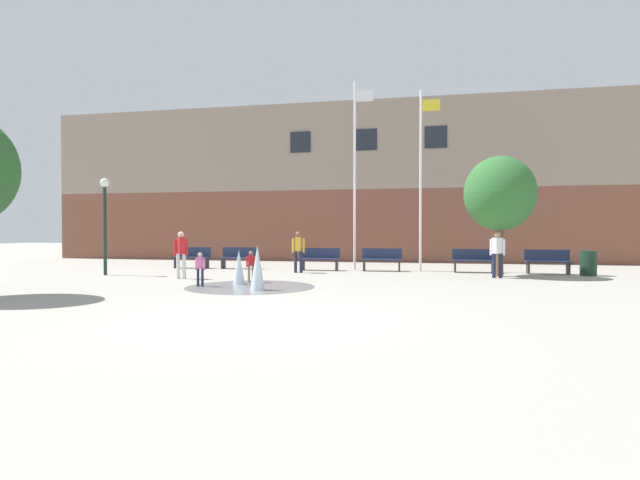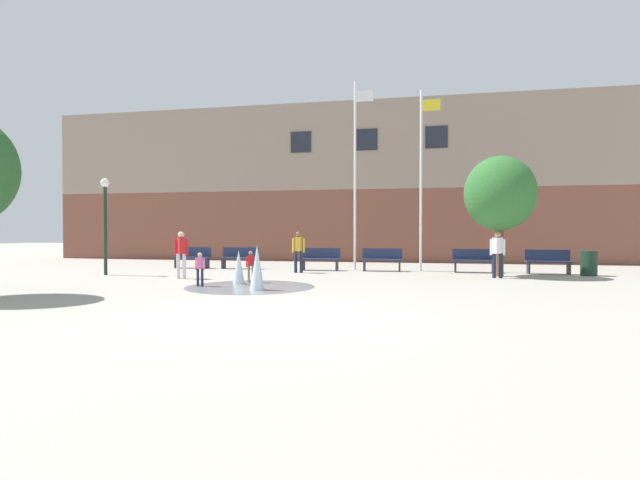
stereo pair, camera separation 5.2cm
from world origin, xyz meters
name	(u,v)px [view 1 (the left image)]	position (x,y,z in m)	size (l,w,h in m)	color
ground_plane	(268,317)	(0.00, 0.00, 0.00)	(100.00, 100.00, 0.00)	#9E998E
library_building	(372,186)	(0.00, 19.85, 4.20)	(36.00, 6.05, 8.40)	brown
splash_fountain	(252,271)	(-1.87, 4.42, 0.48)	(3.72, 3.72, 1.23)	gray
park_bench_far_left	(192,257)	(-6.92, 11.09, 0.48)	(1.60, 0.44, 0.91)	#28282D
park_bench_left_of_flagpoles	(239,257)	(-4.80, 11.19, 0.48)	(1.60, 0.44, 0.91)	#28282D
park_bench_center	(320,259)	(-1.25, 11.04, 0.48)	(1.60, 0.44, 0.91)	#28282D
park_bench_under_right_flagpole	(382,259)	(1.26, 11.14, 0.48)	(1.60, 0.44, 0.91)	#28282D
park_bench_near_trashcan	(474,260)	(4.80, 11.17, 0.48)	(1.60, 0.44, 0.91)	#28282D
park_bench_far_right	(548,261)	(7.44, 11.04, 0.48)	(1.60, 0.44, 0.91)	#28282D
adult_in_red	(497,251)	(5.36, 8.98, 0.93)	(0.50, 0.38, 1.59)	#1E233D
adult_near_bench	(298,249)	(-1.84, 9.71, 0.93)	(0.50, 0.36, 1.59)	#1E233D
adult_watching	(181,251)	(-5.12, 6.58, 0.93)	(0.50, 0.39, 1.59)	silver
child_running	(200,267)	(-3.46, 4.51, 0.58)	(0.31, 0.23, 0.99)	#1E233D
child_with_pink_shirt	(251,264)	(-2.39, 5.84, 0.58)	(0.31, 0.22, 0.99)	#89755B
flagpole_left	(355,170)	(0.13, 11.59, 4.13)	(0.80, 0.10, 7.78)	silver
flagpole_right	(421,175)	(2.80, 11.59, 3.88)	(0.80, 0.10, 7.27)	silver
lamp_post_left_lane	(105,211)	(-8.50, 7.31, 2.34)	(0.32, 0.32, 3.53)	#192D23
trash_can	(588,263)	(8.70, 10.57, 0.45)	(0.56, 0.56, 0.90)	#193323
street_tree_near_building	(500,194)	(5.53, 9.67, 2.93)	(2.48, 2.48, 4.26)	brown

